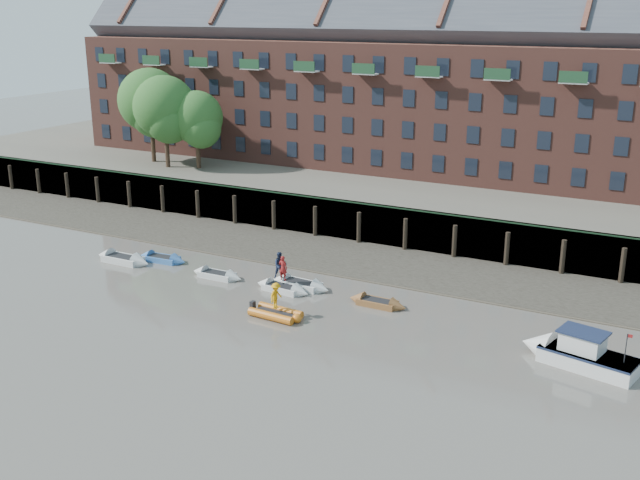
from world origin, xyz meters
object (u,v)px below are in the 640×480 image
Objects in this scene: rowboat_1 at (162,259)px; rowboat_3 at (282,288)px; rowboat_0 at (123,259)px; person_rower_a at (283,268)px; rowboat_2 at (217,275)px; person_rib_crew at (276,296)px; person_rower_b at (280,265)px; rib_tender at (278,314)px; rowboat_4 at (300,285)px; motor_launch at (570,351)px; rowboat_5 at (377,303)px.

rowboat_1 is 11.21m from rowboat_3.
person_rower_a is (13.67, 0.45, 1.41)m from rowboat_0.
person_rib_crew reaches higher than rowboat_2.
person_rower_b is at bearing -31.91° from person_rower_a.
rowboat_1 is 1.19× the size of rib_tender.
person_rib_crew is (7.29, -4.01, 1.18)m from rowboat_2.
person_rower_a reaches higher than rowboat_2.
rowboat_4 reaches higher than rib_tender.
rowboat_4 is 0.70× the size of motor_launch.
rowboat_4 is (11.92, 0.00, 0.02)m from rowboat_1.
rowboat_0 reaches higher than rowboat_5.
person_rower_b is (-19.33, 2.17, 1.08)m from motor_launch.
rowboat_1 is 2.45× the size of person_rower_a.
person_rower_a is (-19.01, 1.98, 1.01)m from motor_launch.
motor_launch is (24.49, -2.06, 0.45)m from rowboat_2.
rowboat_2 is (8.19, 0.52, -0.04)m from rowboat_0.
motor_launch reaches higher than rowboat_0.
person_rower_a reaches higher than person_rib_crew.
rowboat_3 is 2.49× the size of person_rower_a.
rowboat_0 is at bearing -173.67° from rowboat_3.
rowboat_2 is (5.72, -1.01, -0.00)m from rowboat_1.
person_rower_a is (-6.66, -0.57, 1.46)m from rowboat_5.
person_rower_b is at bearing -135.54° from rowboat_4.
rowboat_0 is 1.17× the size of rowboat_1.
person_rib_crew is at bearing 18.98° from motor_launch.
rowboat_3 is at bearing -173.83° from rowboat_5.
rowboat_3 is at bearing 41.93° from person_rower_a.
person_rib_crew is at bearing -24.83° from rowboat_1.
person_rower_b is at bearing 0.15° from rowboat_2.
rowboat_5 is (5.94, -0.52, -0.03)m from rowboat_4.
person_rower_a reaches higher than rowboat_3.
rowboat_2 is 2.21× the size of person_rower_b.
rowboat_3 is at bearing 1.77° from rowboat_0.
rowboat_5 is 7.15m from person_rower_b.
motor_launch reaches higher than rowboat_5.
rowboat_0 reaches higher than rowboat_4.
rowboat_4 is at bearing -0.43° from person_rower_b.
rowboat_4 is at bearing 8.20° from rowboat_2.
rowboat_0 is 8.21m from rowboat_2.
motor_launch is (19.06, -1.93, 0.44)m from rowboat_3.
person_rib_crew is at bearing 148.30° from rib_tender.
rowboat_5 is at bearing 48.16° from rib_tender.
person_rower_a is (5.48, -0.07, 1.45)m from rowboat_2.
rowboat_1 is 11.02m from person_rower_b.
person_rower_a reaches higher than rib_tender.
person_rower_a is (11.20, -1.08, 1.45)m from rowboat_1.
rowboat_2 reaches higher than rib_tender.
rowboat_0 is 2.64× the size of person_rower_b.
rib_tender is at bearing -30.05° from rowboat_2.
rowboat_4 is (0.76, 1.14, 0.02)m from rowboat_3.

